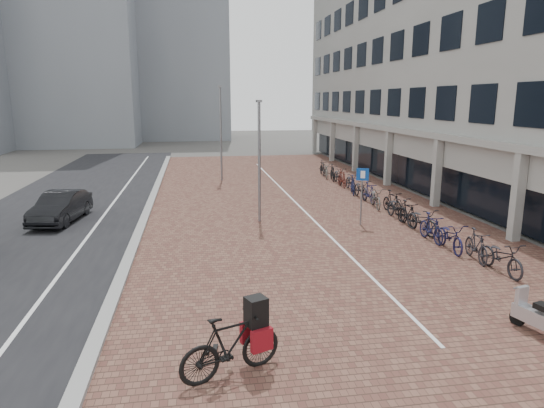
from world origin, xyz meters
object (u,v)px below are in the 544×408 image
at_px(scooter_back, 540,315).
at_px(hero_bike, 231,344).
at_px(car_dark, 61,207).
at_px(parking_sign, 362,187).

bearing_deg(scooter_back, hero_bike, 169.09).
relative_size(car_dark, hero_bike, 1.84).
distance_m(hero_bike, scooter_back, 6.93).
bearing_deg(car_dark, scooter_back, -35.37).
xyz_separation_m(car_dark, hero_bike, (6.28, -13.05, 0.00)).
xyz_separation_m(scooter_back, parking_sign, (-0.65, 9.86, 1.12)).
bearing_deg(hero_bike, car_dark, 3.98).
relative_size(car_dark, parking_sign, 1.64).
height_order(car_dark, scooter_back, car_dark).
bearing_deg(car_dark, parking_sign, -3.92).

